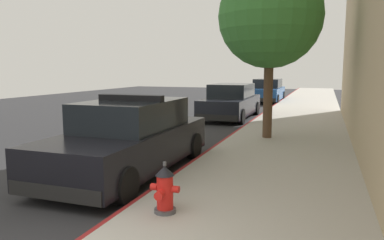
{
  "coord_description": "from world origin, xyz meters",
  "views": [
    {
      "loc": [
        2.75,
        -3.11,
        2.23
      ],
      "look_at": [
        -0.27,
        5.28,
        1.0
      ],
      "focal_mm": 34.71,
      "sensor_mm": 36.0,
      "label": 1
    }
  ],
  "objects_px": {
    "police_cruiser": "(130,139)",
    "fire_hydrant": "(165,189)",
    "parked_car_dark_far": "(267,91)",
    "parked_car_silver_ahead": "(231,102)",
    "street_tree": "(270,17)"
  },
  "relations": [
    {
      "from": "police_cruiser",
      "to": "street_tree",
      "type": "xyz_separation_m",
      "value": [
        2.27,
        4.44,
        3.01
      ]
    },
    {
      "from": "police_cruiser",
      "to": "fire_hydrant",
      "type": "bearing_deg",
      "value": -50.78
    },
    {
      "from": "police_cruiser",
      "to": "fire_hydrant",
      "type": "relative_size",
      "value": 6.37
    },
    {
      "from": "parked_car_silver_ahead",
      "to": "fire_hydrant",
      "type": "distance_m",
      "value": 11.8
    },
    {
      "from": "parked_car_dark_far",
      "to": "fire_hydrant",
      "type": "height_order",
      "value": "parked_car_dark_far"
    },
    {
      "from": "parked_car_silver_ahead",
      "to": "street_tree",
      "type": "relative_size",
      "value": 0.94
    },
    {
      "from": "police_cruiser",
      "to": "parked_car_silver_ahead",
      "type": "relative_size",
      "value": 1.0
    },
    {
      "from": "parked_car_dark_far",
      "to": "fire_hydrant",
      "type": "relative_size",
      "value": 6.37
    },
    {
      "from": "fire_hydrant",
      "to": "parked_car_dark_far",
      "type": "bearing_deg",
      "value": 94.37
    },
    {
      "from": "street_tree",
      "to": "parked_car_dark_far",
      "type": "bearing_deg",
      "value": 98.37
    },
    {
      "from": "parked_car_silver_ahead",
      "to": "street_tree",
      "type": "bearing_deg",
      "value": -64.71
    },
    {
      "from": "street_tree",
      "to": "police_cruiser",
      "type": "bearing_deg",
      "value": -117.06
    },
    {
      "from": "parked_car_silver_ahead",
      "to": "street_tree",
      "type": "height_order",
      "value": "street_tree"
    },
    {
      "from": "police_cruiser",
      "to": "parked_car_dark_far",
      "type": "bearing_deg",
      "value": 89.43
    },
    {
      "from": "parked_car_dark_far",
      "to": "fire_hydrant",
      "type": "distance_m",
      "value": 20.83
    }
  ]
}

